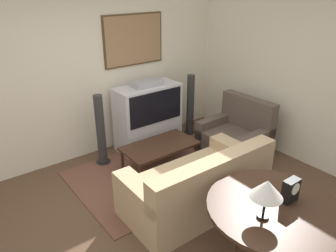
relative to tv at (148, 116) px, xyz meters
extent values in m
plane|color=brown|center=(-0.95, -1.72, -0.56)|extent=(12.00, 12.00, 0.00)
cube|color=beige|center=(-0.95, 0.41, 0.79)|extent=(12.00, 0.06, 2.70)
cube|color=#4C381E|center=(0.00, 0.36, 1.22)|extent=(1.09, 0.03, 0.82)
cube|color=#93704C|center=(0.00, 0.34, 1.22)|extent=(1.04, 0.01, 0.77)
cube|color=beige|center=(1.68, -1.72, 0.79)|extent=(0.06, 12.00, 2.70)
cube|color=brown|center=(-0.32, -0.79, -0.55)|extent=(2.56, 1.75, 0.01)
cube|color=silver|center=(0.00, 0.00, -0.31)|extent=(1.10, 0.49, 0.49)
cube|color=silver|center=(0.00, 0.00, 0.23)|extent=(1.10, 0.49, 0.60)
cube|color=black|center=(0.00, -0.25, 0.23)|extent=(0.99, 0.01, 0.53)
cube|color=#9E9EA3|center=(0.00, 0.00, 0.58)|extent=(0.49, 0.27, 0.09)
cube|color=tan|center=(-0.46, -1.72, -0.34)|extent=(1.82, 0.94, 0.45)
cube|color=tan|center=(-0.47, -2.07, 0.09)|extent=(1.82, 0.24, 0.40)
cube|color=tan|center=(0.32, -1.73, -0.26)|extent=(0.25, 0.92, 0.61)
cube|color=tan|center=(-1.25, -1.71, -0.26)|extent=(0.25, 0.92, 0.61)
cube|color=#877154|center=(-0.06, -1.95, 0.06)|extent=(0.36, 0.12, 0.34)
cube|color=#877154|center=(-0.87, -1.94, 0.06)|extent=(0.36, 0.12, 0.34)
cube|color=brown|center=(0.94, -1.10, -0.36)|extent=(0.85, 1.02, 0.40)
cube|color=brown|center=(1.26, -1.09, 0.10)|extent=(0.21, 1.00, 0.53)
cube|color=brown|center=(0.92, -0.68, -0.29)|extent=(0.82, 0.19, 0.54)
cube|color=brown|center=(0.95, -1.52, -0.29)|extent=(0.82, 0.19, 0.54)
cube|color=#3D2619|center=(-0.30, -0.74, -0.16)|extent=(1.11, 0.61, 0.04)
cylinder|color=#3D2619|center=(-0.80, -1.00, -0.37)|extent=(0.04, 0.04, 0.38)
cylinder|color=#3D2619|center=(0.21, -1.00, -0.37)|extent=(0.04, 0.04, 0.38)
cylinder|color=#3D2619|center=(-0.80, -0.49, -0.37)|extent=(0.04, 0.04, 0.38)
cylinder|color=#3D2619|center=(0.21, -0.49, -0.37)|extent=(0.04, 0.04, 0.38)
cylinder|color=#3D2619|center=(-0.51, -2.89, 0.15)|extent=(1.29, 1.29, 0.04)
cube|color=#3D2619|center=(-0.51, -2.89, 0.08)|extent=(1.09, 0.51, 0.08)
cylinder|color=#3D2619|center=(-0.06, -2.82, -0.22)|extent=(0.05, 0.05, 0.68)
cylinder|color=black|center=(-0.73, -2.92, 0.18)|extent=(0.11, 0.11, 0.02)
cylinder|color=black|center=(-0.73, -2.92, 0.36)|extent=(0.02, 0.02, 0.33)
cone|color=silver|center=(-0.73, -2.92, 0.47)|extent=(0.29, 0.29, 0.17)
cube|color=black|center=(-0.33, -2.92, 0.29)|extent=(0.18, 0.09, 0.24)
cylinder|color=white|center=(-0.33, -2.97, 0.33)|extent=(0.12, 0.01, 0.12)
cylinder|color=black|center=(-0.90, -0.04, -0.55)|extent=(0.23, 0.23, 0.02)
cylinder|color=#2D2D2D|center=(-0.90, -0.04, 0.01)|extent=(0.14, 0.14, 1.13)
cylinder|color=black|center=(0.90, -0.04, -0.55)|extent=(0.23, 0.23, 0.02)
cylinder|color=#2D2D2D|center=(0.90, -0.04, 0.01)|extent=(0.14, 0.14, 1.13)
camera|label=1|loc=(-2.82, -4.26, 2.12)|focal=35.00mm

